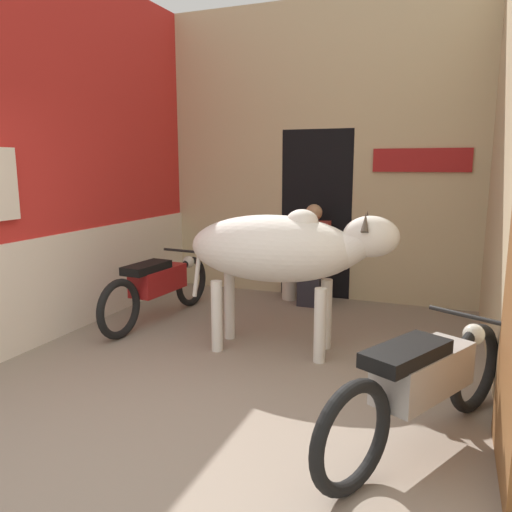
{
  "coord_description": "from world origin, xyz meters",
  "views": [
    {
      "loc": [
        1.68,
        -2.25,
        1.79
      ],
      "look_at": [
        0.05,
        1.89,
        0.96
      ],
      "focal_mm": 35.0,
      "sensor_mm": 36.0,
      "label": 1
    }
  ],
  "objects_px": {
    "motorcycle_far": "(158,284)",
    "shopkeeper_seated": "(312,252)",
    "motorcycle_near": "(423,381)",
    "cow": "(282,250)",
    "plastic_stool": "(290,281)"
  },
  "relations": [
    {
      "from": "cow",
      "to": "shopkeeper_seated",
      "type": "bearing_deg",
      "value": 95.39
    },
    {
      "from": "cow",
      "to": "shopkeeper_seated",
      "type": "height_order",
      "value": "cow"
    },
    {
      "from": "shopkeeper_seated",
      "to": "motorcycle_far",
      "type": "bearing_deg",
      "value": -137.95
    },
    {
      "from": "motorcycle_near",
      "to": "shopkeeper_seated",
      "type": "distance_m",
      "value": 3.33
    },
    {
      "from": "shopkeeper_seated",
      "to": "plastic_stool",
      "type": "distance_m",
      "value": 0.56
    },
    {
      "from": "motorcycle_far",
      "to": "shopkeeper_seated",
      "type": "distance_m",
      "value": 1.97
    },
    {
      "from": "shopkeeper_seated",
      "to": "plastic_stool",
      "type": "xyz_separation_m",
      "value": [
        -0.33,
        0.12,
        -0.44
      ]
    },
    {
      "from": "cow",
      "to": "shopkeeper_seated",
      "type": "relative_size",
      "value": 1.55
    },
    {
      "from": "cow",
      "to": "motorcycle_far",
      "type": "distance_m",
      "value": 1.75
    },
    {
      "from": "motorcycle_far",
      "to": "shopkeeper_seated",
      "type": "bearing_deg",
      "value": 42.05
    },
    {
      "from": "motorcycle_near",
      "to": "motorcycle_far",
      "type": "height_order",
      "value": "motorcycle_near"
    },
    {
      "from": "shopkeeper_seated",
      "to": "plastic_stool",
      "type": "bearing_deg",
      "value": 160.89
    },
    {
      "from": "motorcycle_far",
      "to": "plastic_stool",
      "type": "bearing_deg",
      "value": 51.88
    },
    {
      "from": "motorcycle_near",
      "to": "cow",
      "type": "bearing_deg",
      "value": 137.13
    },
    {
      "from": "motorcycle_far",
      "to": "plastic_stool",
      "type": "relative_size",
      "value": 4.37
    }
  ]
}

